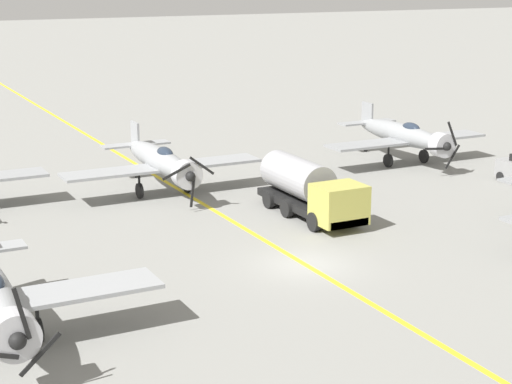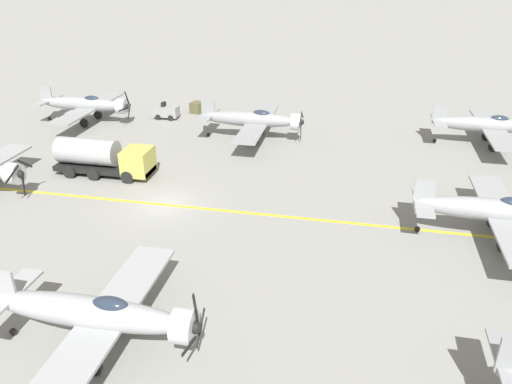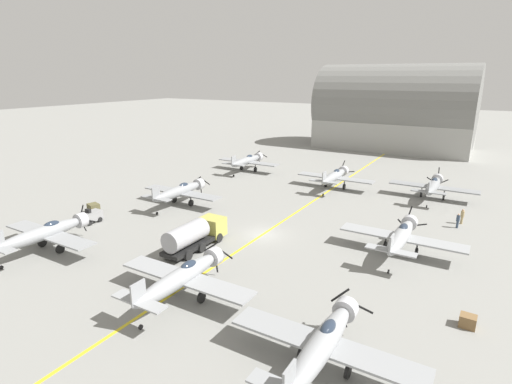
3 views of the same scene
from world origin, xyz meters
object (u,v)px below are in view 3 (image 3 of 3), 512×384
Objects in this scene: airplane_far_left at (247,161)px; airplane_near_left at (45,233)px; airplane_near_right at (323,343)px; airplane_far_right at (433,186)px; supply_crate_mid_lane at (94,208)px; fuel_tanker at (195,234)px; ground_crew_inspecting at (462,216)px; airplane_near_center at (183,276)px; airplane_mid_right at (401,236)px; tow_tractor at (91,216)px; ground_crew_walking at (458,220)px; hangar at (394,112)px; airplane_mid_left at (180,191)px; supply_crate_by_tanker at (468,321)px; airplane_far_center at (335,176)px.

airplane_near_left is at bearing -93.12° from airplane_far_left.
airplane_far_right is at bearing 101.88° from airplane_near_right.
airplane_near_right is 8.38× the size of supply_crate_mid_lane.
fuel_tanker is 31.61m from ground_crew_inspecting.
airplane_mid_right is (12.93, 17.31, -0.00)m from airplane_near_center.
airplane_near_left reaches higher than tow_tractor.
airplane_near_right is at bearing -98.83° from ground_crew_walking.
airplane_mid_left is at bearing -103.50° from hangar.
airplane_mid_left reaches higher than ground_crew_walking.
supply_crate_by_tanker is (37.36, 7.61, -1.56)m from airplane_near_left.
hangar is (-19.24, 48.26, 7.58)m from ground_crew_inspecting.
airplane_near_right reaches higher than ground_crew_walking.
airplane_far_center reaches higher than ground_crew_inspecting.
airplane_near_left is 0.34× the size of hangar.
airplane_mid_right is 6.79× the size of ground_crew_walking.
airplane_near_center is 1.00× the size of airplane_near_right.
airplane_mid_right reaches higher than airplane_far_center.
airplane_far_left is at bearing 139.46° from airplane_near_right.
supply_crate_by_tanker is 43.46m from supply_crate_mid_lane.
fuel_tanker is 5.59× the size of supply_crate_mid_lane.
airplane_near_left is at bearing -146.11° from fuel_tanker.
hangar reaches higher than airplane_far_right.
airplane_near_center is 8.38× the size of supply_crate_mid_lane.
supply_crate_mid_lane is (-40.91, -18.15, -0.37)m from ground_crew_walking.
hangar is at bearing 85.87° from airplane_near_center.
hangar is (-14.71, 39.38, 6.58)m from airplane_far_right.
fuel_tanker is (10.75, -10.04, -0.50)m from airplane_mid_left.
fuel_tanker is 3.08× the size of tow_tractor.
tow_tractor is 44.50m from ground_crew_inspecting.
airplane_near_center reaches higher than tow_tractor.
ground_crew_walking is (18.19, -8.63, -1.05)m from airplane_far_center.
airplane_near_center is 24.35m from airplane_mid_left.
airplane_mid_right reaches higher than airplane_mid_left.
airplane_far_center is at bearing 81.30° from fuel_tanker.
supply_crate_mid_lane is (-23.77, 10.03, -1.42)m from airplane_near_center.
airplane_near_right is 20.58m from fuel_tanker.
supply_crate_by_tanker is (2.15, -22.43, -0.56)m from ground_crew_inspecting.
airplane_mid_left reaches higher than ground_crew_inspecting.
airplane_far_left is 30.20m from supply_crate_mid_lane.
supply_crate_mid_lane is at bearing -114.87° from airplane_far_center.
airplane_far_left is 1.00× the size of airplane_mid_right.
airplane_near_right is at bearing -98.91° from ground_crew_inspecting.
airplane_near_center is 1.00× the size of airplane_mid_right.
airplane_near_center is 1.00× the size of airplane_near_left.
airplane_far_center is 18.15m from airplane_far_left.
airplane_mid_right reaches higher than fuel_tanker.
airplane_far_left reaches higher than supply_crate_mid_lane.
ground_crew_inspecting is (35.21, 30.04, -1.00)m from airplane_near_left.
tow_tractor reaches higher than supply_crate_by_tanker.
ground_crew_walking reaches higher than supply_crate_mid_lane.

